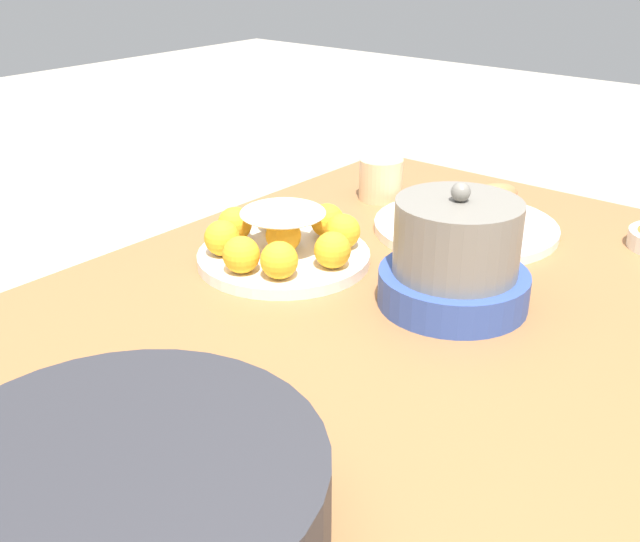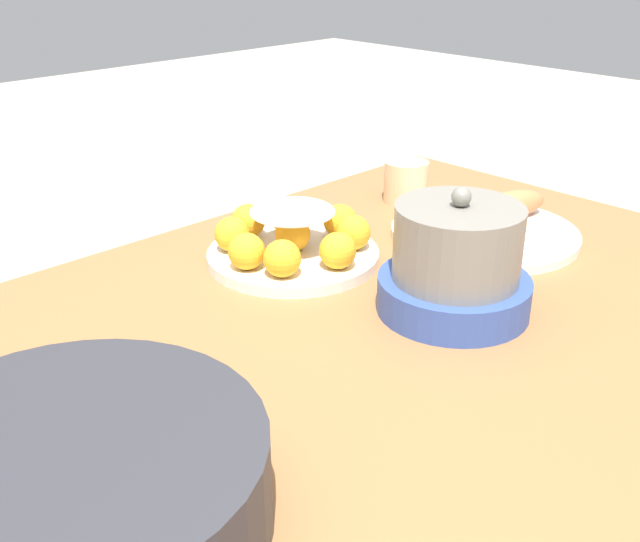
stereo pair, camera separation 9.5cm
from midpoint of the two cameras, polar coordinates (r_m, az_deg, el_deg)
dining_table at (r=0.92m, az=5.47°, el=-11.42°), size 1.34×0.90×0.77m
cake_plate at (r=1.07m, az=0.42°, el=2.27°), size 0.25×0.25×0.08m
serving_bowl at (r=0.62m, az=-14.25°, el=-15.72°), size 0.31×0.31×0.09m
seafood_platter at (r=1.19m, az=14.82°, el=3.07°), size 0.29×0.29×0.06m
cup_near at (r=1.32m, az=8.64°, el=6.71°), size 0.08×0.08×0.07m
warming_pot at (r=0.94m, az=13.19°, el=0.41°), size 0.19×0.19×0.16m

